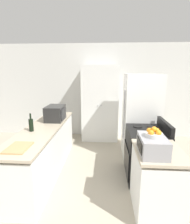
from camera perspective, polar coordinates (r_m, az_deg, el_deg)
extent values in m
cube|color=silver|center=(5.02, 1.14, 6.78)|extent=(7.00, 0.06, 2.60)
cube|color=silver|center=(3.46, -16.19, -12.28)|extent=(0.58, 2.35, 0.81)
cube|color=#B7A88E|center=(3.29, -16.70, -5.04)|extent=(0.60, 2.40, 0.04)
cube|color=silver|center=(2.64, 19.40, -21.10)|extent=(0.58, 0.73, 0.81)
cube|color=#B7A88E|center=(2.42, 20.24, -12.05)|extent=(0.60, 0.74, 0.04)
cube|color=silver|center=(4.74, 1.67, 2.79)|extent=(0.96, 0.56, 2.01)
sphere|color=#B2B2B7|center=(4.45, 1.02, 2.12)|extent=(0.03, 0.03, 0.03)
sphere|color=#B2B2B7|center=(4.45, 2.05, 2.10)|extent=(0.03, 0.03, 0.03)
cube|color=black|center=(3.28, 16.14, -13.02)|extent=(0.64, 0.77, 0.88)
cube|color=black|center=(3.28, 10.22, -14.88)|extent=(0.02, 0.68, 0.49)
cube|color=black|center=(3.17, 21.88, -4.28)|extent=(0.06, 0.73, 0.16)
cylinder|color=black|center=(2.92, 15.00, -6.79)|extent=(0.17, 0.17, 0.01)
cylinder|color=black|center=(3.26, 13.76, -4.57)|extent=(0.17, 0.17, 0.01)
cylinder|color=black|center=(2.98, 19.86, -6.72)|extent=(0.17, 0.17, 0.01)
cylinder|color=black|center=(3.32, 18.13, -4.56)|extent=(0.17, 0.17, 0.01)
cube|color=white|center=(3.86, 14.70, -1.61)|extent=(0.72, 0.73, 1.81)
cylinder|color=gray|center=(3.59, 9.47, -0.97)|extent=(0.02, 0.02, 1.00)
cube|color=black|center=(3.64, -12.85, -0.35)|extent=(0.33, 0.49, 0.30)
cube|color=black|center=(3.56, -10.38, -0.54)|extent=(0.01, 0.30, 0.21)
cylinder|color=black|center=(3.10, -20.13, -4.07)|extent=(0.07, 0.07, 0.21)
cylinder|color=black|center=(3.06, -20.36, -1.33)|extent=(0.03, 0.03, 0.10)
cube|color=#939399|center=(2.25, 18.26, -10.27)|extent=(0.30, 0.45, 0.22)
cube|color=black|center=(2.22, 14.30, -10.37)|extent=(0.01, 0.31, 0.13)
cylinder|color=silver|center=(2.21, 18.61, -7.06)|extent=(0.21, 0.21, 0.05)
sphere|color=orange|center=(2.25, 19.46, -5.74)|extent=(0.07, 0.07, 0.07)
sphere|color=orange|center=(2.23, 17.35, -5.77)|extent=(0.07, 0.07, 0.07)
sphere|color=orange|center=(2.15, 17.87, -6.50)|extent=(0.07, 0.07, 0.07)
sphere|color=orange|center=(2.17, 20.05, -6.46)|extent=(0.07, 0.07, 0.07)
sphere|color=orange|center=(2.19, 18.74, -5.36)|extent=(0.07, 0.07, 0.07)
cube|color=tan|center=(2.52, -23.75, -10.61)|extent=(0.27, 0.37, 0.02)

